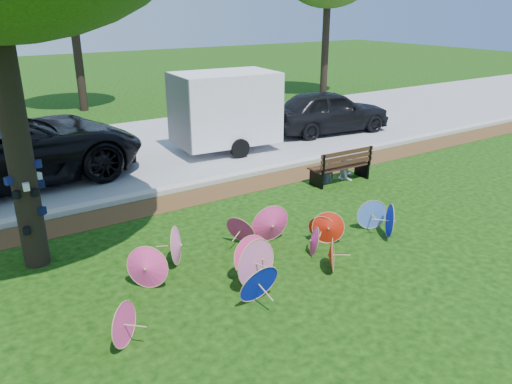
# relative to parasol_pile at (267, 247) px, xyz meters

# --- Properties ---
(ground) EXTENTS (90.00, 90.00, 0.00)m
(ground) POSITION_rel_parasol_pile_xyz_m (0.07, -0.77, -0.36)
(ground) COLOR black
(ground) RESTS_ON ground
(mulch_strip) EXTENTS (90.00, 1.00, 0.01)m
(mulch_strip) POSITION_rel_parasol_pile_xyz_m (0.07, 3.73, -0.35)
(mulch_strip) COLOR #472D16
(mulch_strip) RESTS_ON ground
(curb) EXTENTS (90.00, 0.30, 0.12)m
(curb) POSITION_rel_parasol_pile_xyz_m (0.07, 4.43, -0.30)
(curb) COLOR #B7B5AD
(curb) RESTS_ON ground
(street) EXTENTS (90.00, 8.00, 0.01)m
(street) POSITION_rel_parasol_pile_xyz_m (0.07, 8.58, -0.35)
(street) COLOR gray
(street) RESTS_ON ground
(parasol_pile) EXTENTS (6.24, 2.44, 0.85)m
(parasol_pile) POSITION_rel_parasol_pile_xyz_m (0.00, 0.00, 0.00)
(parasol_pile) COLOR #081AD5
(parasol_pile) RESTS_ON ground
(black_van) EXTENTS (7.49, 4.05, 1.99)m
(black_van) POSITION_rel_parasol_pile_xyz_m (-3.27, 7.23, 0.64)
(black_van) COLOR black
(black_van) RESTS_ON ground
(dark_pickup) EXTENTS (4.73, 2.43, 1.54)m
(dark_pickup) POSITION_rel_parasol_pile_xyz_m (7.52, 7.01, 0.41)
(dark_pickup) COLOR black
(dark_pickup) RESTS_ON ground
(cargo_trailer) EXTENTS (3.24, 2.21, 2.76)m
(cargo_trailer) POSITION_rel_parasol_pile_xyz_m (3.18, 6.96, 1.02)
(cargo_trailer) COLOR white
(cargo_trailer) RESTS_ON ground
(park_bench) EXTENTS (1.76, 0.72, 0.91)m
(park_bench) POSITION_rel_parasol_pile_xyz_m (4.17, 2.72, 0.10)
(park_bench) COLOR black
(park_bench) RESTS_ON ground
(person_left) EXTENTS (0.45, 0.32, 1.17)m
(person_left) POSITION_rel_parasol_pile_xyz_m (3.82, 2.77, 0.23)
(person_left) COLOR #3B3E51
(person_left) RESTS_ON ground
(person_right) EXTENTS (0.71, 0.64, 1.20)m
(person_right) POSITION_rel_parasol_pile_xyz_m (4.52, 2.77, 0.24)
(person_right) COLOR #B1AFB9
(person_right) RESTS_ON ground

